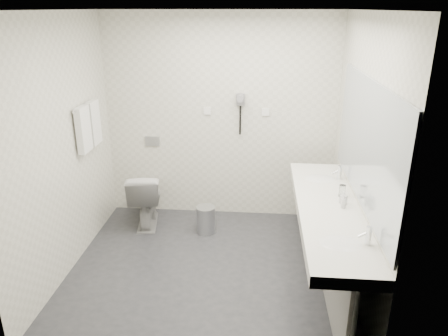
{
  "coord_description": "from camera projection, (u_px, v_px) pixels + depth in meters",
  "views": [
    {
      "loc": [
        0.49,
        -3.73,
        2.52
      ],
      "look_at": [
        0.15,
        0.15,
        1.05
      ],
      "focal_mm": 34.18,
      "sensor_mm": 36.0,
      "label": 1
    }
  ],
  "objects": [
    {
      "name": "floor",
      "position": [
        208.0,
        267.0,
        4.4
      ],
      "size": [
        2.8,
        2.8,
        0.0
      ],
      "primitive_type": "plane",
      "color": "#292A2F",
      "rests_on": "ground"
    },
    {
      "name": "ceiling",
      "position": [
        204.0,
        10.0,
        3.52
      ],
      "size": [
        2.8,
        2.8,
        0.0
      ],
      "primitive_type": "plane",
      "rotation": [
        3.14,
        0.0,
        0.0
      ],
      "color": "silver",
      "rests_on": "wall_back"
    },
    {
      "name": "wall_back",
      "position": [
        220.0,
        119.0,
        5.17
      ],
      "size": [
        2.8,
        0.0,
        2.8
      ],
      "primitive_type": "plane",
      "rotation": [
        1.57,
        0.0,
        0.0
      ],
      "color": "silver",
      "rests_on": "floor"
    },
    {
      "name": "wall_front",
      "position": [
        182.0,
        217.0,
        2.75
      ],
      "size": [
        2.8,
        0.0,
        2.8
      ],
      "primitive_type": "plane",
      "rotation": [
        -1.57,
        0.0,
        0.0
      ],
      "color": "silver",
      "rests_on": "floor"
    },
    {
      "name": "wall_left",
      "position": [
        61.0,
        149.0,
        4.08
      ],
      "size": [
        0.0,
        2.6,
        2.6
      ],
      "primitive_type": "plane",
      "rotation": [
        1.57,
        0.0,
        1.57
      ],
      "color": "silver",
      "rests_on": "floor"
    },
    {
      "name": "wall_right",
      "position": [
        360.0,
        157.0,
        3.85
      ],
      "size": [
        0.0,
        2.6,
        2.6
      ],
      "primitive_type": "plane",
      "rotation": [
        1.57,
        0.0,
        -1.57
      ],
      "color": "silver",
      "rests_on": "floor"
    },
    {
      "name": "vanity_counter",
      "position": [
        328.0,
        211.0,
        3.84
      ],
      "size": [
        0.55,
        2.2,
        0.1
      ],
      "primitive_type": "cube",
      "color": "white",
      "rests_on": "floor"
    },
    {
      "name": "vanity_panel",
      "position": [
        327.0,
        252.0,
        3.99
      ],
      "size": [
        0.03,
        2.15,
        0.75
      ],
      "primitive_type": "cube",
      "color": "gray",
      "rests_on": "floor"
    },
    {
      "name": "vanity_post_near",
      "position": [
        352.0,
        330.0,
        3.02
      ],
      "size": [
        0.06,
        0.06,
        0.75
      ],
      "primitive_type": "cylinder",
      "color": "silver",
      "rests_on": "floor"
    },
    {
      "name": "vanity_post_far",
      "position": [
        317.0,
        204.0,
        4.96
      ],
      "size": [
        0.06,
        0.06,
        0.75
      ],
      "primitive_type": "cylinder",
      "color": "silver",
      "rests_on": "floor"
    },
    {
      "name": "mirror",
      "position": [
        366.0,
        143.0,
        3.59
      ],
      "size": [
        0.02,
        2.2,
        1.05
      ],
      "primitive_type": "cube",
      "color": "#B2BCC6",
      "rests_on": "wall_right"
    },
    {
      "name": "basin_near",
      "position": [
        341.0,
        245.0,
        3.23
      ],
      "size": [
        0.4,
        0.31,
        0.05
      ],
      "primitive_type": "ellipsoid",
      "color": "white",
      "rests_on": "vanity_counter"
    },
    {
      "name": "basin_far",
      "position": [
        320.0,
        180.0,
        4.44
      ],
      "size": [
        0.4,
        0.31,
        0.05
      ],
      "primitive_type": "ellipsoid",
      "color": "white",
      "rests_on": "vanity_counter"
    },
    {
      "name": "faucet_near",
      "position": [
        368.0,
        236.0,
        3.18
      ],
      "size": [
        0.04,
        0.04,
        0.15
      ],
      "primitive_type": "cylinder",
      "color": "silver",
      "rests_on": "vanity_counter"
    },
    {
      "name": "faucet_far",
      "position": [
        339.0,
        173.0,
        4.39
      ],
      "size": [
        0.04,
        0.04,
        0.15
      ],
      "primitive_type": "cylinder",
      "color": "silver",
      "rests_on": "vanity_counter"
    },
    {
      "name": "soap_bottle_a",
      "position": [
        343.0,
        198.0,
        3.85
      ],
      "size": [
        0.08,
        0.08,
        0.12
      ],
      "primitive_type": "imported",
      "rotation": [
        0.0,
        0.0,
        0.72
      ],
      "color": "silver",
      "rests_on": "vanity_counter"
    },
    {
      "name": "soap_bottle_c",
      "position": [
        344.0,
        201.0,
        3.77
      ],
      "size": [
        0.06,
        0.06,
        0.12
      ],
      "primitive_type": "imported",
      "rotation": [
        0.0,
        0.0,
        0.24
      ],
      "color": "silver",
      "rests_on": "vanity_counter"
    },
    {
      "name": "glass_left",
      "position": [
        342.0,
        191.0,
        4.0
      ],
      "size": [
        0.07,
        0.07,
        0.11
      ],
      "primitive_type": "cylinder",
      "rotation": [
        0.0,
        0.0,
        0.21
      ],
      "color": "silver",
      "rests_on": "vanity_counter"
    },
    {
      "name": "toilet",
      "position": [
        146.0,
        198.0,
        5.19
      ],
      "size": [
        0.49,
        0.73,
        0.69
      ],
      "primitive_type": "imported",
      "rotation": [
        0.0,
        0.0,
        3.3
      ],
      "color": "white",
      "rests_on": "floor"
    },
    {
      "name": "flush_plate",
      "position": [
        152.0,
        141.0,
        5.33
      ],
      "size": [
        0.18,
        0.02,
        0.12
      ],
      "primitive_type": "cube",
      "color": "#B2B5BA",
      "rests_on": "wall_back"
    },
    {
      "name": "pedal_bin",
      "position": [
        206.0,
        220.0,
        5.05
      ],
      "size": [
        0.3,
        0.3,
        0.31
      ],
      "primitive_type": "cylinder",
      "rotation": [
        0.0,
        0.0,
        -0.42
      ],
      "color": "#B2B5BA",
      "rests_on": "floor"
    },
    {
      "name": "bin_lid",
      "position": [
        206.0,
        208.0,
        4.99
      ],
      "size": [
        0.22,
        0.22,
        0.02
      ],
      "primitive_type": "cylinder",
      "color": "#B2B5BA",
      "rests_on": "pedal_bin"
    },
    {
      "name": "towel_rail",
      "position": [
        85.0,
        106.0,
        4.48
      ],
      "size": [
        0.02,
        0.62,
        0.02
      ],
      "primitive_type": "cylinder",
      "rotation": [
        1.57,
        0.0,
        0.0
      ],
      "color": "silver",
      "rests_on": "wall_left"
    },
    {
      "name": "towel_near",
      "position": [
        83.0,
        130.0,
        4.42
      ],
      "size": [
        0.07,
        0.24,
        0.48
      ],
      "primitive_type": "cube",
      "color": "white",
      "rests_on": "towel_rail"
    },
    {
      "name": "towel_far",
      "position": [
        93.0,
        123.0,
        4.69
      ],
      "size": [
        0.07,
        0.24,
        0.48
      ],
      "primitive_type": "cube",
      "color": "white",
      "rests_on": "towel_rail"
    },
    {
      "name": "dryer_cradle",
      "position": [
        241.0,
        99.0,
        5.04
      ],
      "size": [
        0.1,
        0.04,
        0.14
      ],
      "primitive_type": "cube",
      "color": "gray",
      "rests_on": "wall_back"
    },
    {
      "name": "dryer_barrel",
      "position": [
        240.0,
        98.0,
        4.96
      ],
      "size": [
        0.08,
        0.14,
        0.08
      ],
      "primitive_type": "cylinder",
      "rotation": [
        1.57,
        0.0,
        0.0
      ],
      "color": "gray",
      "rests_on": "dryer_cradle"
    },
    {
      "name": "dryer_cord",
      "position": [
        240.0,
        120.0,
        5.11
      ],
      "size": [
        0.02,
        0.02,
        0.35
      ],
      "primitive_type": "cylinder",
      "color": "black",
      "rests_on": "dryer_cradle"
    },
    {
      "name": "switch_plate_a",
      "position": [
        207.0,
        111.0,
        5.14
      ],
      "size": [
        0.09,
        0.02,
        0.09
      ],
      "primitive_type": "cube",
      "color": "white",
      "rests_on": "wall_back"
    },
    {
      "name": "switch_plate_b",
      "position": [
        266.0,
        112.0,
        5.08
      ],
      "size": [
        0.09,
        0.02,
        0.09
      ],
      "primitive_type": "cube",
      "color": "white",
      "rests_on": "wall_back"
    }
  ]
}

